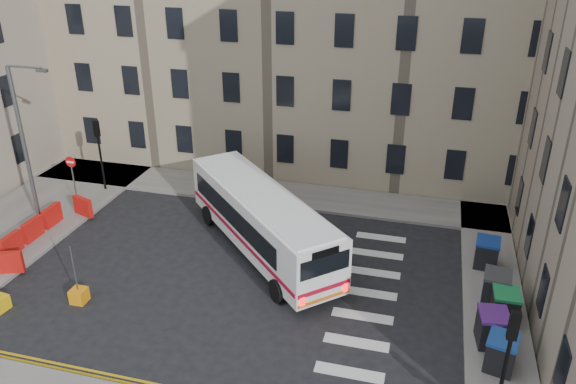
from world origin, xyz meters
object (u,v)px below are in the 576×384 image
at_px(wheelie_bin_e, 487,253).
at_px(bus, 261,218).
at_px(wheelie_bin_a, 501,353).
at_px(wheelie_bin_c, 505,306).
at_px(bollard_chevron, 79,295).
at_px(wheelie_bin_b, 492,328).
at_px(wheelie_bin_d, 496,288).
at_px(streetlamp, 24,145).

bearing_deg(wheelie_bin_e, bus, -167.77).
xyz_separation_m(wheelie_bin_a, wheelie_bin_e, (-0.15, 6.61, 0.02)).
relative_size(wheelie_bin_c, bollard_chevron, 2.08).
bearing_deg(wheelie_bin_a, wheelie_bin_b, 113.76).
bearing_deg(wheelie_bin_d, wheelie_bin_e, 101.56).
relative_size(wheelie_bin_c, wheelie_bin_d, 0.95).
distance_m(bus, wheelie_bin_c, 10.93).
distance_m(wheelie_bin_a, wheelie_bin_d, 3.88).
bearing_deg(bus, wheelie_bin_b, -66.98).
distance_m(wheelie_bin_c, wheelie_bin_d, 1.15).
xyz_separation_m(bus, wheelie_bin_c, (10.54, -2.74, -0.94)).
height_order(wheelie_bin_a, wheelie_bin_d, wheelie_bin_d).
height_order(wheelie_bin_b, bollard_chevron, wheelie_bin_b).
bearing_deg(bus, wheelie_bin_d, -52.81).
bearing_deg(bus, wheelie_bin_a, -72.17).
bearing_deg(wheelie_bin_e, wheelie_bin_b, -84.92).
height_order(bus, wheelie_bin_c, bus).
bearing_deg(bollard_chevron, bus, 44.13).
relative_size(streetlamp, bus, 0.85).
relative_size(bus, wheelie_bin_b, 7.36).
distance_m(wheelie_bin_a, wheelie_bin_e, 6.62).
height_order(wheelie_bin_c, bollard_chevron, wheelie_bin_c).
bearing_deg(wheelie_bin_a, wheelie_bin_d, 102.39).
relative_size(wheelie_bin_d, wheelie_bin_e, 1.03).
bearing_deg(wheelie_bin_c, wheelie_bin_b, -111.14).
bearing_deg(wheelie_bin_e, bollard_chevron, -150.83).
xyz_separation_m(wheelie_bin_e, bollard_chevron, (-16.01, -6.88, -0.49)).
bearing_deg(wheelie_bin_d, wheelie_bin_b, -89.44).
bearing_deg(wheelie_bin_c, wheelie_bin_d, 101.74).
bearing_deg(streetlamp, bus, 2.63).
height_order(bus, wheelie_bin_b, bus).
distance_m(streetlamp, wheelie_bin_e, 22.11).
relative_size(wheelie_bin_c, wheelie_bin_e, 0.98).
distance_m(wheelie_bin_b, bollard_chevron, 16.01).
bearing_deg(wheelie_bin_b, wheelie_bin_c, 63.32).
relative_size(wheelie_bin_b, wheelie_bin_e, 1.02).
distance_m(bus, bollard_chevron, 8.40).
xyz_separation_m(bus, bollard_chevron, (-5.94, -5.77, -1.41)).
bearing_deg(bus, streetlamp, 138.77).
xyz_separation_m(wheelie_bin_c, bollard_chevron, (-16.48, -3.03, -0.48)).
relative_size(bus, wheelie_bin_e, 7.49).
relative_size(wheelie_bin_b, wheelie_bin_d, 0.99).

